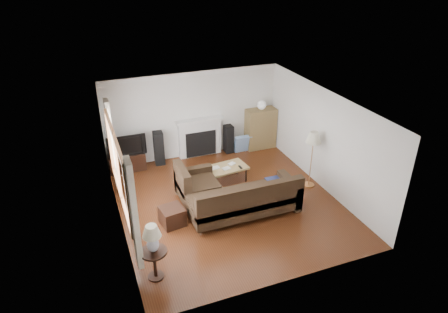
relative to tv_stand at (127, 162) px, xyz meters
name	(u,v)px	position (x,y,z in m)	size (l,w,h in m)	color
room	(229,156)	(1.99, -2.50, 1.01)	(5.10, 5.60, 2.54)	#4D2411
window	(118,167)	(-0.46, -2.70, 1.31)	(0.12, 2.74, 1.54)	brown
curtain_near	(134,215)	(-0.41, -4.22, 1.16)	(0.10, 0.35, 2.10)	white
curtain_far	(112,143)	(-0.41, -1.18, 1.16)	(0.10, 0.35, 2.10)	white
fireplace	(200,137)	(2.14, 0.14, 0.33)	(1.40, 0.26, 1.15)	white
tv_stand	(127,162)	(0.00, 0.00, 0.00)	(0.96, 0.43, 0.48)	black
television	(126,144)	(0.03, 0.00, 0.53)	(1.02, 0.13, 0.59)	black
speaker_left	(159,148)	(0.90, 0.05, 0.24)	(0.27, 0.32, 0.96)	black
speaker_right	(229,139)	(3.00, 0.05, 0.18)	(0.23, 0.28, 0.84)	black
bookshelf	(260,129)	(4.01, 0.01, 0.37)	(0.89, 0.42, 1.23)	olive
globe_lamp	(262,105)	(4.01, 0.01, 1.12)	(0.26, 0.26, 0.26)	white
sectional_sofa	(244,197)	(2.15, -3.04, 0.20)	(2.72, 1.99, 0.88)	black
coffee_table	(225,175)	(2.26, -1.57, -0.02)	(1.13, 0.61, 0.44)	#A3864E
footstool	(172,216)	(0.53, -2.84, -0.03)	(0.49, 0.49, 0.41)	black
floor_lamp	(311,160)	(4.21, -2.49, 0.51)	(0.38, 0.38, 1.49)	#BB7C40
side_table	(155,264)	(-0.16, -4.30, 0.06)	(0.49, 0.49, 0.61)	black
table_lamp	(152,239)	(-0.16, -4.30, 0.64)	(0.34, 0.34, 0.54)	silver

